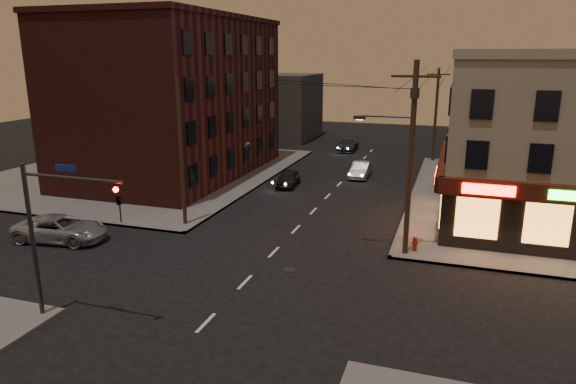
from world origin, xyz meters
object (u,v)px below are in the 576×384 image
at_px(sedan_near, 288,178).
at_px(fire_hydrant, 415,243).
at_px(sedan_mid, 361,170).
at_px(sedan_far, 348,144).
at_px(suv_cross, 61,229).

relative_size(sedan_near, fire_hydrant, 4.70).
height_order(sedan_mid, sedan_far, sedan_far).
distance_m(suv_cross, sedan_near, 18.20).
height_order(sedan_near, sedan_mid, sedan_mid).
bearing_deg(sedan_mid, suv_cross, -123.44).
relative_size(suv_cross, fire_hydrant, 6.59).
distance_m(suv_cross, sedan_far, 34.92).
bearing_deg(suv_cross, sedan_far, -23.49).
bearing_deg(sedan_far, fire_hydrant, -73.39).
xyz_separation_m(sedan_near, sedan_far, (1.29, 17.40, 0.04)).
relative_size(sedan_mid, sedan_far, 0.87).
xyz_separation_m(sedan_near, fire_hydrant, (11.09, -11.77, -0.06)).
height_order(suv_cross, sedan_near, suv_cross).
height_order(sedan_far, fire_hydrant, sedan_far).
bearing_deg(sedan_far, suv_cross, -108.04).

